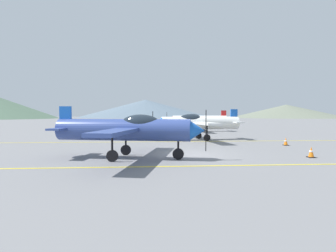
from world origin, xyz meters
The scene contains 10 objects.
ground_plane centered at (0.00, 0.00, 0.00)m, with size 400.00×400.00×0.00m, color slate.
apron_line_near centered at (0.00, -3.49, 0.01)m, with size 80.00×0.16×0.01m, color yellow.
apron_line_far centered at (0.00, 7.54, 0.01)m, with size 80.00×0.16×0.01m, color yellow.
airplane_near centered at (-3.30, -1.08, 1.54)m, with size 8.03×9.14×2.74m.
airplane_mid centered at (2.09, 8.91, 1.54)m, with size 8.01×9.18×2.74m.
airplane_far centered at (4.22, 20.77, 1.54)m, with size 7.91×9.12×2.74m.
traffic_cone_front centered at (7.85, 4.15, 0.29)m, with size 0.36×0.36×0.59m.
traffic_cone_side centered at (6.40, -1.50, 0.29)m, with size 0.36×0.36×0.59m.
hill_centerleft centered at (-3.13, 153.29, 5.25)m, with size 78.92×78.92×10.49m, color slate.
hill_centerright centered at (72.54, 131.64, 3.53)m, with size 59.00×59.00×7.07m, color slate.
Camera 1 is at (-2.36, -15.94, 2.36)m, focal length 30.31 mm.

